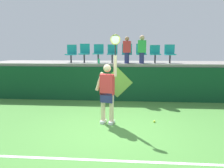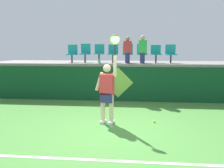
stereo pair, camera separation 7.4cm
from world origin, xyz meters
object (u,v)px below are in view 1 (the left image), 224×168
object	(u,v)px
tennis_player	(107,91)
stadium_chair_1	(85,52)
spectator_0	(127,50)
stadium_chair_6	(155,53)
water_bottle	(99,61)
stadium_chair_7	(170,53)
tennis_ball	(154,121)
stadium_chair_0	(71,53)
stadium_chair_2	(98,52)
spectator_1	(142,49)
stadium_chair_4	(127,52)
stadium_chair_5	(141,52)
stadium_chair_3	(112,53)

from	to	relation	value
tennis_player	stadium_chair_1	size ratio (longest dim) A/B	3.01
spectator_0	stadium_chair_6	bearing A→B (deg)	18.56
water_bottle	stadium_chair_6	bearing A→B (deg)	15.42
water_bottle	stadium_chair_7	bearing A→B (deg)	12.35
stadium_chair_1	spectator_0	world-z (taller)	spectator_0
tennis_ball	spectator_0	distance (m)	3.78
stadium_chair_0	water_bottle	bearing A→B (deg)	-26.32
stadium_chair_2	stadium_chair_6	size ratio (longest dim) A/B	1.05
tennis_player	tennis_ball	xyz separation A→B (m)	(1.38, 0.17, -0.94)
stadium_chair_0	spectator_1	size ratio (longest dim) A/B	0.69
stadium_chair_4	stadium_chair_7	distance (m)	1.87
water_bottle	stadium_chair_7	world-z (taller)	stadium_chair_7
stadium_chair_5	stadium_chair_7	world-z (taller)	stadium_chair_5
stadium_chair_6	stadium_chair_7	distance (m)	0.64
stadium_chair_1	spectator_1	distance (m)	2.59
tennis_player	stadium_chair_1	distance (m)	4.01
tennis_player	stadium_chair_7	bearing A→B (deg)	56.50
water_bottle	stadium_chair_4	distance (m)	1.39
tennis_player	spectator_0	distance (m)	3.43
tennis_player	stadium_chair_5	bearing A→B (deg)	72.44
stadium_chair_1	stadium_chair_5	bearing A→B (deg)	0.00
tennis_ball	spectator_0	xyz separation A→B (m)	(-0.87, 3.01, 2.11)
tennis_player	stadium_chair_0	size ratio (longest dim) A/B	3.16
tennis_ball	stadium_chair_5	xyz separation A→B (m)	(-0.24, 3.43, 1.99)
stadium_chair_4	stadium_chair_5	xyz separation A→B (m)	(0.63, -0.00, -0.00)
tennis_player	spectator_1	size ratio (longest dim) A/B	2.16
stadium_chair_1	spectator_1	bearing A→B (deg)	-10.28
spectator_0	stadium_chair_4	bearing A→B (deg)	90.00
stadium_chair_5	spectator_0	distance (m)	0.77
stadium_chair_3	spectator_0	xyz separation A→B (m)	(0.65, -0.42, 0.13)
stadium_chair_6	tennis_ball	bearing A→B (deg)	-96.11
stadium_chair_6	stadium_chair_7	world-z (taller)	stadium_chair_7
stadium_chair_4	stadium_chair_3	bearing A→B (deg)	-179.60
water_bottle	stadium_chair_4	bearing A→B (deg)	29.79
tennis_player	stadium_chair_7	distance (m)	4.44
stadium_chair_0	stadium_chair_3	bearing A→B (deg)	-0.09
stadium_chair_5	tennis_ball	bearing A→B (deg)	-86.04
spectator_1	stadium_chair_5	bearing A→B (deg)	90.00
spectator_0	spectator_1	bearing A→B (deg)	-3.71
tennis_ball	stadium_chair_1	world-z (taller)	stadium_chair_1
tennis_ball	stadium_chair_6	xyz separation A→B (m)	(0.37, 3.43, 1.96)
tennis_player	stadium_chair_3	size ratio (longest dim) A/B	3.14
tennis_player	stadium_chair_6	world-z (taller)	tennis_player
stadium_chair_0	stadium_chair_5	world-z (taller)	stadium_chair_5
tennis_ball	stadium_chair_6	distance (m)	3.97
spectator_0	tennis_ball	bearing A→B (deg)	-73.95
stadium_chair_2	spectator_0	bearing A→B (deg)	-18.04
stadium_chair_5	spectator_1	size ratio (longest dim) A/B	0.71
stadium_chair_1	stadium_chair_5	size ratio (longest dim) A/B	1.01
stadium_chair_0	stadium_chair_1	world-z (taller)	stadium_chair_1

